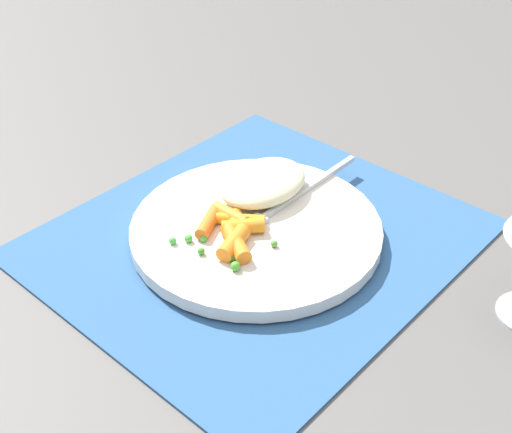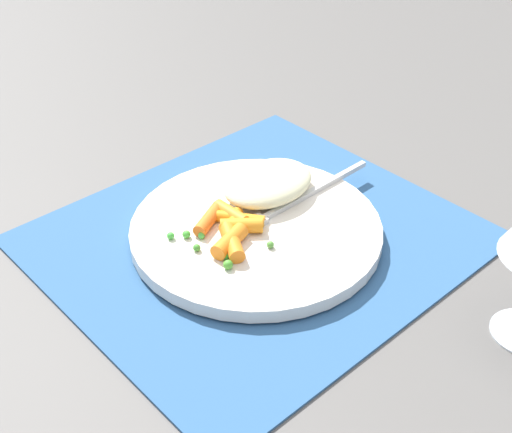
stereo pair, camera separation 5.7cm
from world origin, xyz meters
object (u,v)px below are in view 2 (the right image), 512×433
Objects in this scene: plate at (256,230)px; carrot_portion at (230,227)px; fork at (289,204)px; rice_mound at (268,183)px.

carrot_portion is (0.03, -0.01, 0.01)m from plate.
rice_mound is at bearing -90.25° from fork.
rice_mound is (-0.05, -0.03, 0.02)m from plate.
rice_mound is 0.53× the size of fork.
carrot_portion is 0.43× the size of fork.
rice_mound is 1.21× the size of carrot_portion.
rice_mound reaches higher than carrot_portion.
carrot_portion reaches higher than plate.
carrot_portion is at bearing 18.85° from rice_mound.
fork is at bearing 89.75° from rice_mound.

